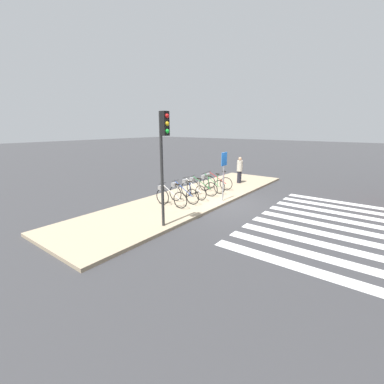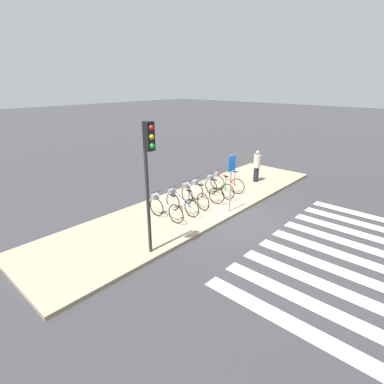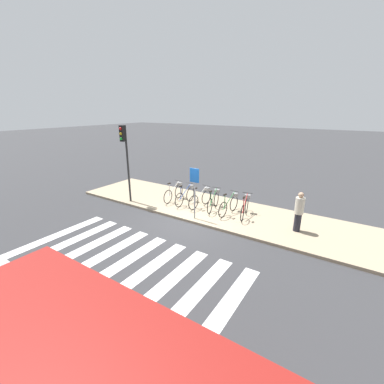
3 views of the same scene
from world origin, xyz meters
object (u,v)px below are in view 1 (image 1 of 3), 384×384
at_px(parked_bicycle_1, 182,193).
at_px(parked_bicycle_4, 210,184).
at_px(pedestrian, 240,170).
at_px(sign_post, 224,168).
at_px(parked_bicycle_2, 192,189).
at_px(parked_bicycle_0, 170,196).
at_px(parked_bicycle_5, 216,181).
at_px(parked_bicycle_3, 200,186).
at_px(traffic_light, 164,146).

height_order(parked_bicycle_1, parked_bicycle_4, same).
xyz_separation_m(pedestrian, sign_post, (-4.00, -1.20, 0.70)).
distance_m(parked_bicycle_2, pedestrian, 4.54).
bearing_deg(parked_bicycle_0, parked_bicycle_5, 0.74).
distance_m(parked_bicycle_1, parked_bicycle_5, 3.10).
distance_m(parked_bicycle_3, parked_bicycle_4, 0.85).
relative_size(parked_bicycle_0, parked_bicycle_4, 1.00).
distance_m(parked_bicycle_2, sign_post, 1.86).
relative_size(parked_bicycle_1, sign_post, 0.76).
bearing_deg(traffic_light, parked_bicycle_0, 38.54).
relative_size(parked_bicycle_0, parked_bicycle_2, 1.01).
bearing_deg(parked_bicycle_1, sign_post, -44.58).
height_order(parked_bicycle_1, parked_bicycle_5, same).
height_order(parked_bicycle_1, parked_bicycle_3, same).
bearing_deg(pedestrian, sign_post, -163.30).
bearing_deg(parked_bicycle_0, parked_bicycle_2, 0.36).
bearing_deg(traffic_light, parked_bicycle_3, 19.58).
bearing_deg(sign_post, parked_bicycle_2, 109.94).
xyz_separation_m(parked_bicycle_2, parked_bicycle_5, (2.25, 0.04, 0.00)).
xyz_separation_m(parked_bicycle_0, parked_bicycle_4, (3.16, -0.05, 0.00)).
relative_size(parked_bicycle_0, traffic_light, 0.44).
bearing_deg(parked_bicycle_5, parked_bicycle_3, -178.65).
height_order(parked_bicycle_2, parked_bicycle_5, same).
height_order(parked_bicycle_3, parked_bicycle_5, same).
distance_m(parked_bicycle_1, traffic_light, 3.74).
bearing_deg(parked_bicycle_1, parked_bicycle_4, 0.61).
relative_size(parked_bicycle_4, parked_bicycle_5, 1.01).
distance_m(parked_bicycle_3, traffic_light, 4.96).
height_order(parked_bicycle_2, traffic_light, traffic_light).
distance_m(parked_bicycle_0, sign_post, 2.78).
distance_m(parked_bicycle_0, parked_bicycle_5, 3.87).
bearing_deg(sign_post, parked_bicycle_3, 83.06).
relative_size(parked_bicycle_4, traffic_light, 0.44).
bearing_deg(parked_bicycle_5, parked_bicycle_0, -179.26).
relative_size(parked_bicycle_2, pedestrian, 1.06).
bearing_deg(parked_bicycle_3, parked_bicycle_5, 1.35).
height_order(parked_bicycle_5, pedestrian, pedestrian).
bearing_deg(pedestrian, traffic_light, -171.11).
bearing_deg(parked_bicycle_3, parked_bicycle_2, -179.76).
height_order(parked_bicycle_2, parked_bicycle_3, same).
bearing_deg(sign_post, pedestrian, 16.70).
bearing_deg(traffic_light, parked_bicycle_2, 23.07).
bearing_deg(parked_bicycle_2, parked_bicycle_5, 1.01).
bearing_deg(parked_bicycle_2, pedestrian, -2.86).
distance_m(parked_bicycle_1, sign_post, 2.20).
relative_size(parked_bicycle_0, parked_bicycle_1, 1.00).
relative_size(parked_bicycle_3, sign_post, 0.75).
relative_size(pedestrian, traffic_light, 0.41).
bearing_deg(parked_bicycle_0, sign_post, -33.51).
bearing_deg(traffic_light, parked_bicycle_4, 15.83).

